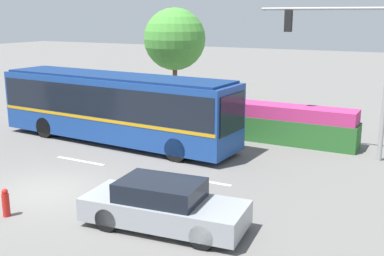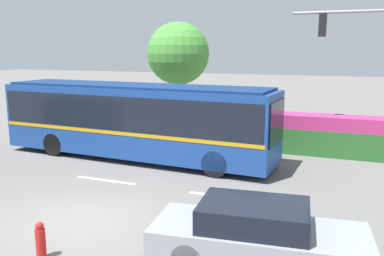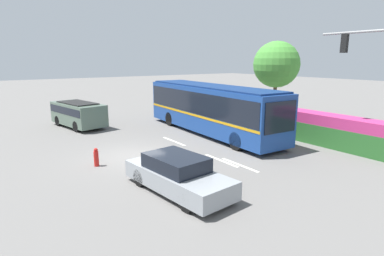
# 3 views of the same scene
# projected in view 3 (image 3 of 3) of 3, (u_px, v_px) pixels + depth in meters

# --- Properties ---
(ground_plane) EXTENTS (140.00, 140.00, 0.00)m
(ground_plane) POSITION_uv_depth(u_px,v_px,m) (134.00, 156.00, 15.91)
(ground_plane) COLOR slate
(city_bus) EXTENTS (12.20, 3.17, 3.16)m
(city_bus) POSITION_uv_depth(u_px,v_px,m) (210.00, 106.00, 20.57)
(city_bus) COLOR navy
(city_bus) RESTS_ON ground
(sedan_foreground) EXTENTS (4.75, 2.24, 1.37)m
(sedan_foreground) POSITION_uv_depth(u_px,v_px,m) (178.00, 175.00, 11.57)
(sedan_foreground) COLOR gray
(sedan_foreground) RESTS_ON ground
(suv_left_lane) EXTENTS (5.11, 2.83, 1.80)m
(suv_left_lane) POSITION_uv_depth(u_px,v_px,m) (78.00, 113.00, 22.59)
(suv_left_lane) COLOR #516656
(suv_left_lane) RESTS_ON ground
(flowering_hedge) EXTENTS (8.72, 1.37, 1.75)m
(flowering_hedge) POSITION_uv_depth(u_px,v_px,m) (324.00, 129.00, 18.09)
(flowering_hedge) COLOR #286028
(flowering_hedge) RESTS_ON ground
(street_tree_left) EXTENTS (3.74, 3.74, 6.25)m
(street_tree_left) POSITION_uv_depth(u_px,v_px,m) (276.00, 65.00, 25.57)
(street_tree_left) COLOR brown
(street_tree_left) RESTS_ON ground
(fire_hydrant) EXTENTS (0.22, 0.22, 0.86)m
(fire_hydrant) POSITION_uv_depth(u_px,v_px,m) (96.00, 157.00, 14.36)
(fire_hydrant) COLOR red
(fire_hydrant) RESTS_ON ground
(lane_stripe_near) EXTENTS (2.40, 0.16, 0.01)m
(lane_stripe_near) POSITION_uv_depth(u_px,v_px,m) (174.00, 141.00, 18.79)
(lane_stripe_near) COLOR silver
(lane_stripe_near) RESTS_ON ground
(lane_stripe_mid) EXTENTS (2.40, 0.16, 0.01)m
(lane_stripe_mid) POSITION_uv_depth(u_px,v_px,m) (221.00, 161.00, 15.22)
(lane_stripe_mid) COLOR silver
(lane_stripe_mid) RESTS_ON ground
(lane_stripe_far) EXTENTS (2.40, 0.16, 0.01)m
(lane_stripe_far) POSITION_uv_depth(u_px,v_px,m) (240.00, 165.00, 14.59)
(lane_stripe_far) COLOR silver
(lane_stripe_far) RESTS_ON ground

